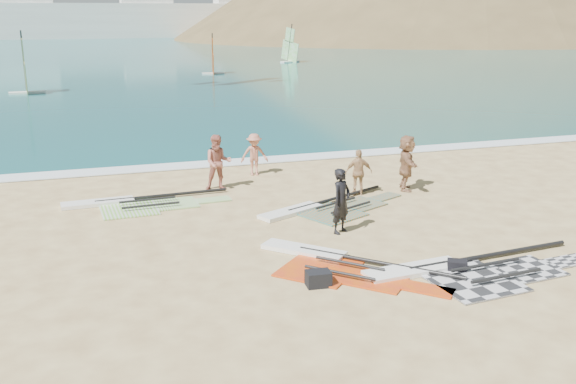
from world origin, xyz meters
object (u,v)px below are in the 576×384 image
object	(u,v)px
rig_grey	(467,270)
beachgoer_left	(218,162)
beachgoer_right	(407,163)
rig_orange	(325,209)
rig_red	(334,264)
gear_bag_near	(318,279)
rig_green	(134,204)
beachgoer_mid	(254,155)
beachgoer_back	(359,172)
person_wetsuit	(341,201)
gear_bag_far	(457,266)

from	to	relation	value
rig_grey	beachgoer_left	distance (m)	10.14
beachgoer_right	rig_orange	bearing A→B (deg)	133.97
rig_red	beachgoer_right	xyz separation A→B (m)	(5.01, 5.77, 0.93)
rig_orange	rig_grey	bearing A→B (deg)	-100.62
rig_orange	gear_bag_near	bearing A→B (deg)	-137.15
rig_green	beachgoer_mid	size ratio (longest dim) A/B	3.38
rig_red	beachgoer_back	xyz separation A→B (m)	(3.16, 5.69, 0.74)
beachgoer_right	rig_grey	bearing A→B (deg)	-173.69
gear_bag_near	person_wetsuit	world-z (taller)	person_wetsuit
rig_green	beachgoer_right	xyz separation A→B (m)	(9.31, -1.01, 0.93)
beachgoer_mid	rig_orange	bearing A→B (deg)	-71.77
gear_bag_near	beachgoer_mid	size ratio (longest dim) A/B	0.34
beachgoer_back	beachgoer_right	size ratio (longest dim) A/B	0.81
rig_red	beachgoer_back	distance (m)	6.55
rig_grey	rig_red	bearing A→B (deg)	149.17
beachgoer_left	beachgoer_right	xyz separation A→B (m)	(6.27, -2.04, -0.00)
rig_green	rig_orange	world-z (taller)	same
gear_bag_near	beachgoer_right	bearing A→B (deg)	49.50
rig_red	gear_bag_near	world-z (taller)	gear_bag_near
gear_bag_near	beachgoer_back	world-z (taller)	beachgoer_back
gear_bag_near	beachgoer_left	distance (m)	8.89
gear_bag_far	beachgoer_right	bearing A→B (deg)	71.78
rig_orange	gear_bag_far	bearing A→B (deg)	-102.09
gear_bag_far	beachgoer_left	distance (m)	9.93
person_wetsuit	beachgoer_back	distance (m)	4.03
rig_orange	beachgoer_right	bearing A→B (deg)	-3.61
beachgoer_right	gear_bag_near	bearing A→B (deg)	162.31
rig_green	beachgoer_mid	world-z (taller)	beachgoer_mid
rig_orange	beachgoer_back	size ratio (longest dim) A/B	3.38
person_wetsuit	beachgoer_right	world-z (taller)	beachgoer_right
rig_red	beachgoer_right	bearing A→B (deg)	94.10
rig_orange	person_wetsuit	xyz separation A→B (m)	(-0.33, -2.15, 0.88)
rig_grey	rig_red	distance (m)	3.21
rig_grey	beachgoer_back	size ratio (longest dim) A/B	3.78
gear_bag_near	beachgoer_left	xyz separation A→B (m)	(-0.45, 8.85, 0.80)
rig_green	beachgoer_back	size ratio (longest dim) A/B	3.45
gear_bag_near	person_wetsuit	xyz separation A→B (m)	(1.90, 3.27, 0.76)
gear_bag_far	beachgoer_right	world-z (taller)	beachgoer_right
rig_grey	beachgoer_back	world-z (taller)	beachgoer_back
rig_orange	beachgoer_right	distance (m)	3.95
rig_orange	beachgoer_back	distance (m)	2.29
rig_grey	gear_bag_far	bearing A→B (deg)	138.04
rig_green	beachgoer_right	size ratio (longest dim) A/B	2.79
person_wetsuit	beachgoer_right	bearing A→B (deg)	9.04
beachgoer_mid	rig_grey	bearing A→B (deg)	-69.84
rig_green	beachgoer_left	xyz separation A→B (m)	(3.04, 1.03, 0.93)
gear_bag_near	rig_green	bearing A→B (deg)	114.08
beachgoer_left	beachgoer_mid	xyz separation A→B (m)	(1.74, 1.64, -0.17)
beachgoer_right	person_wetsuit	bearing A→B (deg)	154.91
gear_bag_far	beachgoer_right	size ratio (longest dim) A/B	0.24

